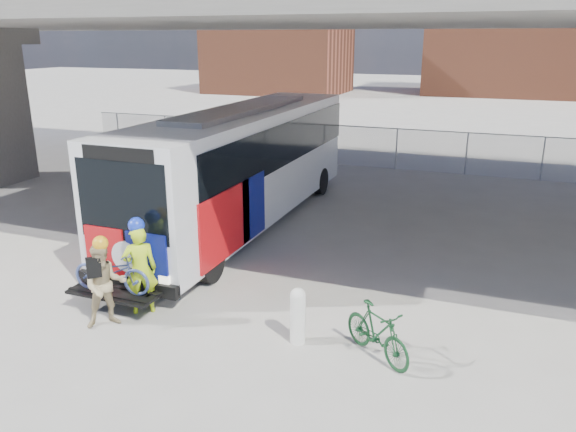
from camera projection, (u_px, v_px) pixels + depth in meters
The scene contains 9 objects.
ground at pixel (273, 259), 14.97m from camera, with size 160.00×160.00×0.00m, color #9E9991.
bus at pixel (244, 158), 17.30m from camera, with size 2.67×12.94×3.69m.
overpass at pixel (323, 6), 16.54m from camera, with size 40.00×16.00×7.95m.
chainlink_fence at pixel (375, 136), 25.21m from camera, with size 30.00×0.06×30.00m.
brick_buildings at pixel (470, 40), 55.78m from camera, with size 54.00×22.00×12.00m.
bollard at pixel (298, 314), 10.72m from camera, with size 0.30×0.30×1.14m.
cyclist_hivis at pixel (140, 267), 11.82m from camera, with size 0.85×0.80×2.13m.
cyclist_tan at pixel (105, 284), 11.29m from camera, with size 1.08×1.08×1.94m.
bike_parked at pixel (377, 332), 10.22m from camera, with size 0.49×1.73×1.04m, color #143F20.
Camera 1 is at (5.40, -12.83, 5.64)m, focal length 35.00 mm.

